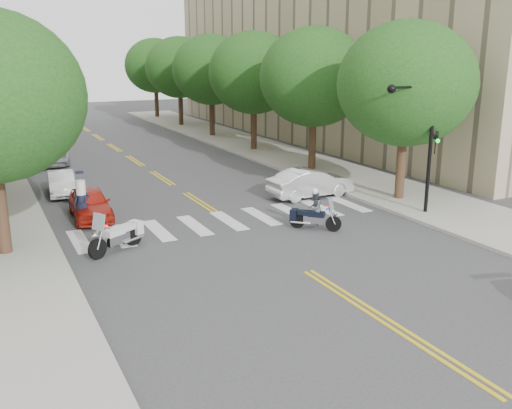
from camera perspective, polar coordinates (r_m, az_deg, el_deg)
ground at (r=18.95m, az=5.21°, el=-6.69°), size 140.00×140.00×0.00m
sidewalk_right at (r=42.04m, az=0.63°, el=5.55°), size 5.00×60.00×0.15m
building_right at (r=54.22m, az=15.22°, el=18.77°), size 26.00×44.00×22.00m
tree_r_0 at (r=27.73m, az=14.79°, el=11.57°), size 6.40×6.40×8.45m
tree_r_1 at (r=34.18m, az=5.82°, el=12.54°), size 6.40×6.40×8.45m
tree_r_2 at (r=41.17m, az=-0.23°, el=13.02°), size 6.40×6.40×8.45m
tree_r_3 at (r=48.48m, az=-4.51°, el=13.28°), size 6.40×6.40×8.45m
tree_r_4 at (r=55.98m, az=-7.66°, el=13.42°), size 6.40×6.40×8.45m
tree_r_5 at (r=63.60m, az=-10.07°, el=13.51°), size 6.40×6.40×8.45m
traffic_signal_pole at (r=25.32m, az=16.36°, el=7.01°), size 2.82×0.42×6.00m
motorcycle_police at (r=23.12m, az=5.74°, el=-0.65°), size 1.66×1.69×1.74m
motorcycle_parked at (r=21.24m, az=-13.43°, el=-3.02°), size 2.26×1.54×1.61m
officer_standing at (r=24.49m, az=-17.01°, el=0.03°), size 0.79×0.64×1.86m
convertible at (r=28.34m, az=5.48°, el=2.16°), size 4.40×1.69×1.43m
parked_car_a at (r=25.59m, az=-16.26°, el=0.10°), size 1.77×3.99×1.33m
parked_car_b at (r=30.36m, az=-18.87°, el=2.02°), size 1.53×3.63×1.17m
parked_car_c at (r=39.02m, az=-20.01°, el=4.80°), size 2.47×4.94×1.34m
parked_car_d at (r=44.10m, az=-20.82°, el=5.80°), size 2.19×4.69×1.33m
parked_car_e at (r=45.24m, az=-20.98°, el=5.98°), size 1.68×3.86×1.30m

